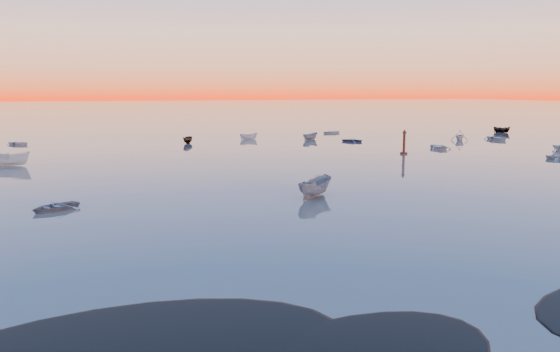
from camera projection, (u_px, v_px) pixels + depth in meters
name	position (u px, v px, depth m)	size (l,w,h in m)	color
ground	(171.00, 130.00, 113.77)	(600.00, 600.00, 0.00)	#615851
mud_lobes	(515.00, 335.00, 18.83)	(140.00, 6.00, 0.07)	black
moored_fleet	(214.00, 156.00, 69.59)	(124.00, 58.00, 1.20)	silver
boat_near_center	(315.00, 197.00, 43.06)	(4.34, 1.83, 1.50)	slate
channel_marker	(404.00, 144.00, 71.32)	(0.94, 0.94, 3.35)	#42150E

